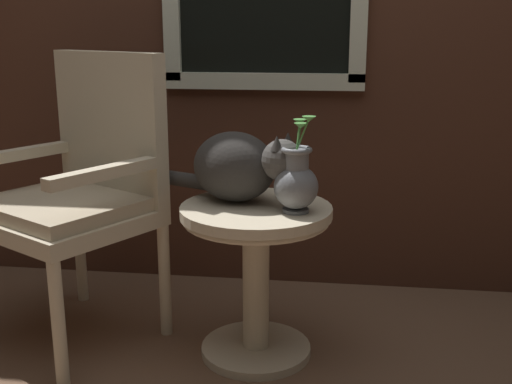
{
  "coord_description": "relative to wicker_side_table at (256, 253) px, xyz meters",
  "views": [
    {
      "loc": [
        0.34,
        -1.94,
        1.14
      ],
      "look_at": [
        0.07,
        0.11,
        0.6
      ],
      "focal_mm": 44.44,
      "sensor_mm": 36.0,
      "label": 1
    }
  ],
  "objects": [
    {
      "name": "ground_plane",
      "position": [
        -0.07,
        -0.11,
        -0.38
      ],
      "size": [
        6.0,
        6.0,
        0.0
      ],
      "primitive_type": "plane",
      "color": "brown"
    },
    {
      "name": "wicker_chair",
      "position": [
        -0.66,
        0.1,
        0.2
      ],
      "size": [
        0.74,
        0.72,
        1.05
      ],
      "color": "beige",
      "rests_on": "ground_plane"
    },
    {
      "name": "cat",
      "position": [
        -0.07,
        0.06,
        0.29
      ],
      "size": [
        0.57,
        0.34,
        0.25
      ],
      "color": "#33302D",
      "rests_on": "wicker_side_table"
    },
    {
      "name": "pewter_vase_with_ivy",
      "position": [
        0.14,
        -0.05,
        0.27
      ],
      "size": [
        0.15,
        0.15,
        0.32
      ],
      "color": "slate",
      "rests_on": "wicker_side_table"
    },
    {
      "name": "wicker_side_table",
      "position": [
        0.0,
        0.0,
        0.0
      ],
      "size": [
        0.52,
        0.52,
        0.55
      ],
      "color": "beige",
      "rests_on": "ground_plane"
    }
  ]
}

